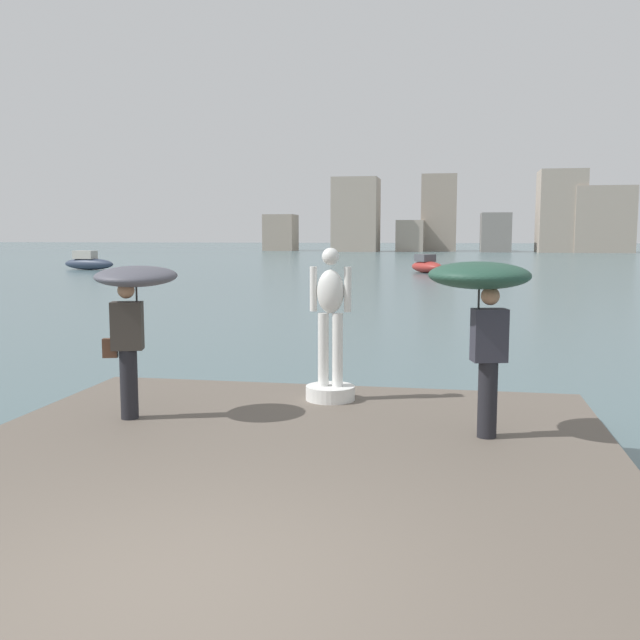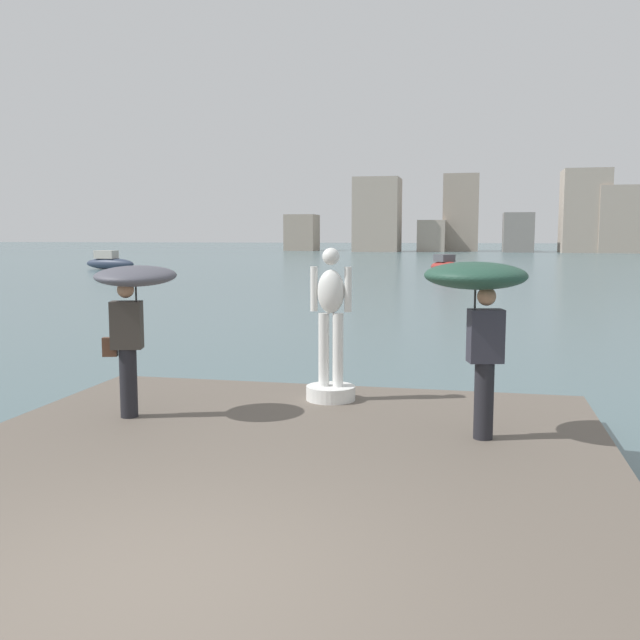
{
  "view_description": "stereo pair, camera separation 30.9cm",
  "coord_description": "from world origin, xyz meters",
  "px_view_note": "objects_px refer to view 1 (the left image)",
  "views": [
    {
      "loc": [
        1.77,
        -4.3,
        2.71
      ],
      "look_at": [
        0.0,
        5.3,
        1.55
      ],
      "focal_mm": 40.5,
      "sensor_mm": 36.0,
      "label": 1
    },
    {
      "loc": [
        2.08,
        -4.24,
        2.71
      ],
      "look_at": [
        0.0,
        5.3,
        1.55
      ],
      "focal_mm": 40.5,
      "sensor_mm": 36.0,
      "label": 2
    }
  ],
  "objects_px": {
    "statue_white_figure": "(330,344)",
    "boat_far": "(427,266)",
    "onlooker_left": "(133,298)",
    "boat_near": "(88,262)",
    "onlooker_right": "(481,293)"
  },
  "relations": [
    {
      "from": "statue_white_figure",
      "to": "boat_far",
      "type": "height_order",
      "value": "statue_white_figure"
    },
    {
      "from": "onlooker_left",
      "to": "boat_near",
      "type": "xyz_separation_m",
      "value": [
        -24.07,
        43.65,
        -1.35
      ]
    },
    {
      "from": "boat_near",
      "to": "boat_far",
      "type": "relative_size",
      "value": 1.3
    },
    {
      "from": "onlooker_left",
      "to": "onlooker_right",
      "type": "height_order",
      "value": "onlooker_right"
    },
    {
      "from": "onlooker_right",
      "to": "boat_near",
      "type": "relative_size",
      "value": 0.43
    },
    {
      "from": "statue_white_figure",
      "to": "onlooker_right",
      "type": "xyz_separation_m",
      "value": [
        1.98,
        -1.53,
        0.86
      ]
    },
    {
      "from": "onlooker_right",
      "to": "boat_far",
      "type": "height_order",
      "value": "onlooker_right"
    },
    {
      "from": "onlooker_left",
      "to": "boat_near",
      "type": "bearing_deg",
      "value": 118.88
    },
    {
      "from": "boat_far",
      "to": "onlooker_right",
      "type": "bearing_deg",
      "value": -87.13
    },
    {
      "from": "onlooker_right",
      "to": "boat_far",
      "type": "distance_m",
      "value": 43.95
    },
    {
      "from": "boat_far",
      "to": "onlooker_left",
      "type": "bearing_deg",
      "value": -92.65
    },
    {
      "from": "statue_white_figure",
      "to": "onlooker_left",
      "type": "bearing_deg",
      "value": -147.33
    },
    {
      "from": "onlooker_right",
      "to": "boat_near",
      "type": "distance_m",
      "value": 52.11
    },
    {
      "from": "onlooker_left",
      "to": "boat_near",
      "type": "height_order",
      "value": "onlooker_left"
    },
    {
      "from": "boat_near",
      "to": "statue_white_figure",
      "type": "bearing_deg",
      "value": -58.06
    }
  ]
}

